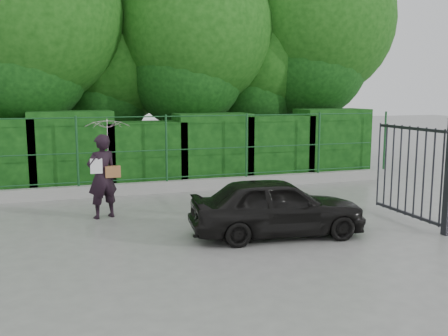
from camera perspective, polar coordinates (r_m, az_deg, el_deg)
name	(u,v)px	position (r m, az deg, el deg)	size (l,w,h in m)	color
ground	(196,239)	(9.30, -3.20, -8.16)	(80.00, 80.00, 0.00)	gray
kerb	(152,188)	(13.54, -8.18, -2.23)	(14.00, 0.25, 0.30)	#9E9E99
fence	(160,148)	(13.43, -7.35, 2.23)	(14.13, 0.06, 1.80)	#184821
hedge	(144,151)	(14.38, -9.15, 1.96)	(14.20, 1.20, 2.21)	black
trees	(167,32)	(16.81, -6.58, 15.21)	(17.10, 6.15, 8.08)	black
gate	(432,170)	(10.58, 22.69, -0.17)	(0.22, 2.33, 2.36)	#25252B
woman	(106,154)	(10.94, -13.38, 1.60)	(1.01, 0.97, 2.14)	black
car	(277,206)	(9.47, 6.06, -4.39)	(1.32, 3.28, 1.12)	black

